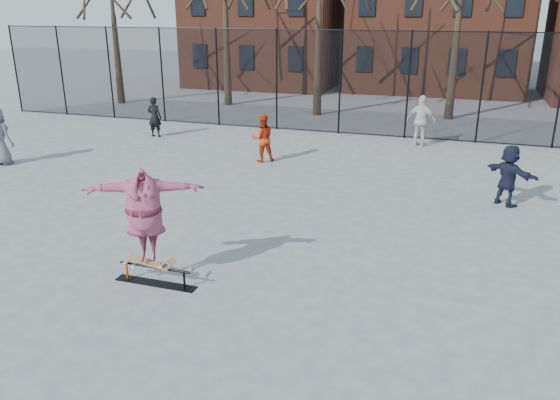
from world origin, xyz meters
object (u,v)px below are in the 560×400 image
(bystander_red, at_px, (263,138))
(bystander_white, at_px, (421,121))
(skater, at_px, (145,216))
(skateboard, at_px, (149,263))
(skate_rail, at_px, (155,277))
(bystander_navy, at_px, (508,175))
(bystander_black, at_px, (155,117))

(bystander_red, bearing_deg, bystander_white, -173.27)
(skater, distance_m, bystander_white, 12.85)
(skater, relative_size, bystander_red, 1.37)
(skateboard, relative_size, bystander_white, 0.49)
(skate_rail, height_order, bystander_navy, bystander_navy)
(skate_rail, distance_m, bystander_white, 12.84)
(skater, bearing_deg, bystander_black, 96.76)
(bystander_black, bearing_deg, skater, 117.75)
(bystander_white, height_order, bystander_navy, bystander_white)
(bystander_black, xyz_separation_m, bystander_navy, (12.49, -4.14, 0.01))
(bystander_red, relative_size, bystander_white, 0.84)
(bystander_red, height_order, bystander_white, bystander_white)
(bystander_black, distance_m, bystander_red, 5.62)
(bystander_navy, bearing_deg, skateboard, 85.85)
(skate_rail, xyz_separation_m, bystander_black, (-6.18, 10.64, 0.63))
(skateboard, xyz_separation_m, bystander_navy, (6.42, 6.50, 0.38))
(skateboard, bearing_deg, bystander_black, 119.74)
(skateboard, height_order, skater, skater)
(skate_rail, relative_size, bystander_red, 1.04)
(skate_rail, relative_size, bystander_black, 1.03)
(skate_rail, height_order, bystander_black, bystander_black)
(skater, height_order, bystander_red, skater)
(skater, distance_m, bystander_navy, 9.15)
(bystander_black, distance_m, bystander_white, 10.05)
(skateboard, xyz_separation_m, bystander_red, (-0.88, 8.52, 0.37))
(skate_rail, relative_size, bystander_navy, 1.02)
(bystander_black, bearing_deg, bystander_navy, 159.68)
(skate_rail, distance_m, bystander_red, 8.60)
(skateboard, relative_size, bystander_navy, 0.57)
(bystander_red, height_order, bystander_navy, bystander_navy)
(bystander_red, distance_m, bystander_white, 6.02)
(bystander_black, height_order, bystander_navy, bystander_navy)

